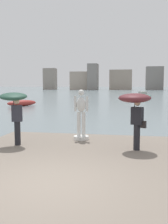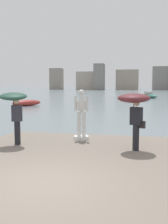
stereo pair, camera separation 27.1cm
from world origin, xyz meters
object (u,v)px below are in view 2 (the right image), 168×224
(onlooker_right, at_px, (134,104))
(boat_far, at_px, (149,96))
(boat_rightward, at_px, (27,103))
(statue_white_figure, at_px, (81,118))
(onlooker_left, at_px, (14,103))

(onlooker_right, height_order, boat_far, onlooker_right)
(onlooker_right, xyz_separation_m, boat_rightward, (-13.16, 21.13, -1.62))
(statue_white_figure, relative_size, onlooker_right, 1.04)
(statue_white_figure, xyz_separation_m, onlooker_right, (2.13, -1.33, 0.72))
(boat_far, height_order, boat_rightward, boat_far)
(onlooker_left, bearing_deg, statue_white_figure, 31.79)
(onlooker_left, xyz_separation_m, onlooker_right, (4.37, 0.06, 0.05))
(statue_white_figure, height_order, boat_far, statue_white_figure)
(onlooker_left, xyz_separation_m, boat_rightward, (-8.79, 21.19, -1.58))
(onlooker_left, relative_size, boat_rightward, 0.54)
(statue_white_figure, distance_m, onlooker_right, 2.61)
(onlooker_left, height_order, onlooker_right, onlooker_left)
(statue_white_figure, xyz_separation_m, boat_rightward, (-11.03, 19.81, -0.91))
(statue_white_figure, bearing_deg, onlooker_left, -148.21)
(onlooker_right, bearing_deg, statue_white_figure, 148.06)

